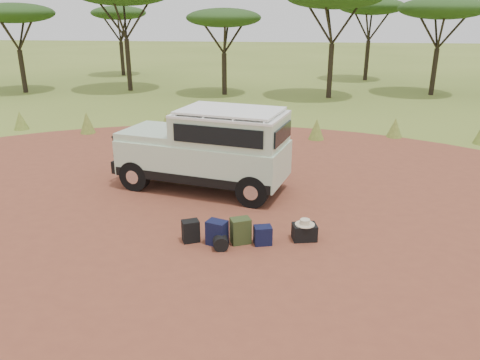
# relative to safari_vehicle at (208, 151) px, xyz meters

# --- Properties ---
(ground) EXTENTS (140.00, 140.00, 0.00)m
(ground) POSITION_rel_safari_vehicle_xyz_m (0.07, -2.75, -1.08)
(ground) COLOR olive
(ground) RESTS_ON ground
(dirt_clearing) EXTENTS (23.00, 23.00, 0.01)m
(dirt_clearing) POSITION_rel_safari_vehicle_xyz_m (0.07, -2.75, -1.07)
(dirt_clearing) COLOR brown
(dirt_clearing) RESTS_ON ground
(grass_fringe) EXTENTS (36.60, 1.60, 0.90)m
(grass_fringe) POSITION_rel_safari_vehicle_xyz_m (0.19, 5.92, -0.67)
(grass_fringe) COLOR olive
(grass_fringe) RESTS_ON ground
(acacia_treeline) EXTENTS (46.70, 13.20, 6.26)m
(acacia_treeline) POSITION_rel_safari_vehicle_xyz_m (0.83, 17.06, 3.79)
(acacia_treeline) COLOR #2D2319
(acacia_treeline) RESTS_ON ground
(safari_vehicle) EXTENTS (4.86, 2.80, 2.23)m
(safari_vehicle) POSITION_rel_safari_vehicle_xyz_m (0.00, 0.00, 0.00)
(safari_vehicle) COLOR beige
(safari_vehicle) RESTS_ON ground
(backpack_black) EXTENTS (0.42, 0.38, 0.47)m
(backpack_black) POSITION_rel_safari_vehicle_xyz_m (0.19, -3.13, -0.84)
(backpack_black) COLOR black
(backpack_black) RESTS_ON ground
(backpack_navy) EXTENTS (0.48, 0.40, 0.53)m
(backpack_navy) POSITION_rel_safari_vehicle_xyz_m (0.76, -3.20, -0.81)
(backpack_navy) COLOR #111737
(backpack_navy) RESTS_ON ground
(backpack_olive) EXTENTS (0.48, 0.42, 0.55)m
(backpack_olive) POSITION_rel_safari_vehicle_xyz_m (1.23, -3.07, -0.80)
(backpack_olive) COLOR #394821
(backpack_olive) RESTS_ON ground
(duffel_navy) EXTENTS (0.42, 0.35, 0.40)m
(duffel_navy) POSITION_rel_safari_vehicle_xyz_m (1.69, -3.07, -0.88)
(duffel_navy) COLOR #111737
(duffel_navy) RESTS_ON ground
(hard_case) EXTENTS (0.56, 0.45, 0.35)m
(hard_case) POSITION_rel_safari_vehicle_xyz_m (2.55, -2.77, -0.90)
(hard_case) COLOR black
(hard_case) RESTS_ON ground
(stuff_sack) EXTENTS (0.37, 0.37, 0.31)m
(stuff_sack) POSITION_rel_safari_vehicle_xyz_m (0.86, -3.39, -0.92)
(stuff_sack) COLOR black
(stuff_sack) RESTS_ON ground
(safari_hat) EXTENTS (0.41, 0.41, 0.12)m
(safari_hat) POSITION_rel_safari_vehicle_xyz_m (2.55, -2.77, -0.68)
(safari_hat) COLOR beige
(safari_hat) RESTS_ON hard_case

